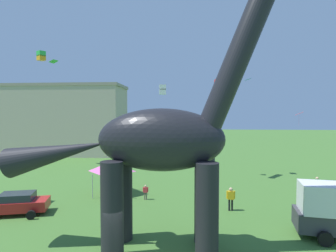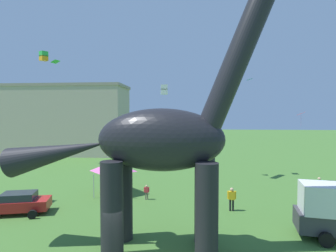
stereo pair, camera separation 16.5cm
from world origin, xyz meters
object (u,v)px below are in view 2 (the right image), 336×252
festival_canopy_tent (113,166)px  parked_sedan_left (19,203)px  person_strolling_adult (147,191)px  dinosaur_sculpture (159,140)px  person_near_flyer (232,197)px  kite_near_high (55,62)px  kite_trailing (301,114)px  kite_far_right (44,56)px  kite_mid_left (228,81)px  kite_high_left (250,79)px  kite_apex (164,89)px  person_far_spectator (319,185)px

festival_canopy_tent → parked_sedan_left: bearing=-135.1°
parked_sedan_left → person_strolling_adult: size_ratio=3.59×
dinosaur_sculpture → person_near_flyer: dinosaur_sculpture is taller
festival_canopy_tent → kite_near_high: 11.47m
person_near_flyer → kite_trailing: size_ratio=1.18×
dinosaur_sculpture → kite_near_high: size_ratio=18.71×
parked_sedan_left → festival_canopy_tent: festival_canopy_tent is taller
kite_far_right → kite_mid_left: bearing=-13.6°
person_strolling_adult → kite_high_left: kite_high_left is taller
parked_sedan_left → kite_trailing: bearing=10.0°
dinosaur_sculpture → parked_sedan_left: 12.79m
kite_apex → kite_trailing: bearing=-12.0°
kite_apex → person_far_spectator: bearing=-28.7°
kite_near_high → kite_mid_left: size_ratio=0.33×
dinosaur_sculpture → kite_mid_left: size_ratio=6.26×
person_strolling_adult → kite_mid_left: 15.53m
person_strolling_adult → kite_trailing: (15.19, 6.99, 6.55)m
person_far_spectator → kite_far_right: size_ratio=1.32×
person_strolling_adult → person_near_flyer: size_ratio=0.72×
kite_near_high → kite_apex: (9.70, 7.48, -2.06)m
kite_near_high → parked_sedan_left: bearing=-86.1°
person_strolling_adult → kite_near_high: (-9.20, 2.64, 11.52)m
parked_sedan_left → person_near_flyer: (15.56, 1.91, 0.26)m
festival_canopy_tent → kite_trailing: (18.46, 5.63, 4.77)m
kite_trailing → kite_mid_left: kite_mid_left is taller
person_strolling_adult → kite_mid_left: kite_mid_left is taller
person_strolling_adult → kite_near_high: kite_near_high is taller
person_far_spectator → person_strolling_adult: bearing=-134.6°
person_near_flyer → kite_mid_left: 14.73m
kite_far_right → kite_apex: size_ratio=1.14×
dinosaur_sculpture → kite_near_high: 17.11m
person_near_flyer → kite_apex: kite_apex is taller
festival_canopy_tent → kite_high_left: 18.61m
parked_sedan_left → person_near_flyer: size_ratio=2.57×
person_far_spectator → kite_near_high: bearing=-144.0°
dinosaur_sculpture → kite_high_left: 21.24m
person_near_flyer → kite_near_high: size_ratio=2.01×
person_strolling_adult → person_far_spectator: 15.17m
kite_apex → kite_near_high: bearing=-142.4°
dinosaur_sculpture → festival_canopy_tent: size_ratio=5.19×
festival_canopy_tent → kite_apex: (3.77, 8.75, 7.67)m
person_strolling_adult → festival_canopy_tent: 3.96m
dinosaur_sculpture → kite_far_right: (-19.16, 23.21, 9.53)m
festival_canopy_tent → kite_mid_left: 15.76m
dinosaur_sculpture → kite_apex: 19.19m
kite_apex → person_near_flyer: bearing=-62.8°
parked_sedan_left → festival_canopy_tent: bearing=30.0°
festival_canopy_tent → kite_near_high: bearing=167.9°
kite_trailing → kite_apex: (-14.69, 3.12, 2.91)m
person_near_flyer → parked_sedan_left: bearing=-176.5°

